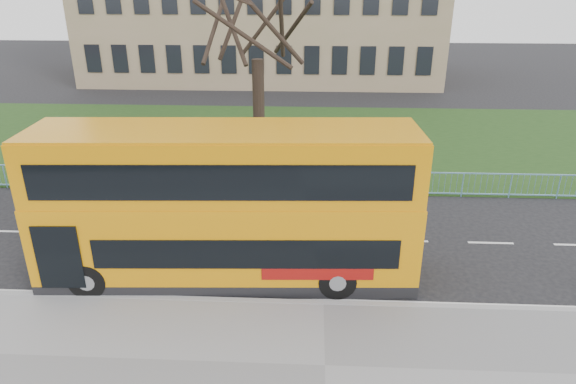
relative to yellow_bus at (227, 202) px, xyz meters
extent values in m
plane|color=black|center=(2.93, 0.05, -2.54)|extent=(120.00, 120.00, 0.00)
cube|color=gray|center=(2.93, -1.50, -2.47)|extent=(80.00, 0.20, 0.14)
cube|color=#1B3A15|center=(2.93, 14.35, -2.50)|extent=(80.00, 15.40, 0.08)
cube|color=orange|center=(0.00, 0.01, -1.10)|extent=(11.39, 3.22, 2.09)
cube|color=orange|center=(0.00, 0.01, 0.13)|extent=(11.39, 3.22, 0.36)
cube|color=orange|center=(0.00, 0.01, 1.25)|extent=(11.34, 3.16, 1.88)
cube|color=black|center=(0.71, -1.31, -1.02)|extent=(8.69, 0.45, 0.91)
cube|color=black|center=(0.06, -1.32, 1.16)|extent=(10.37, 0.53, 1.02)
cylinder|color=black|center=(-3.97, -1.39, -1.98)|extent=(1.13, 0.35, 1.12)
cylinder|color=black|center=(3.33, -1.04, -1.98)|extent=(1.13, 0.35, 1.12)
camera|label=1|loc=(2.53, -13.85, 6.30)|focal=32.00mm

